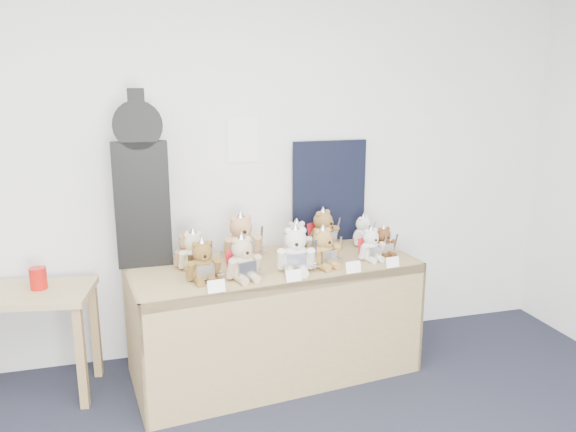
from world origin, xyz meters
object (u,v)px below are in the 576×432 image
object	(u,v)px
teddy_front_left	(242,260)
teddy_back_end	(364,232)
teddy_back_centre_left	(241,240)
teddy_front_end	(384,243)
teddy_front_far_left	(203,263)
side_table	(22,310)
red_cup	(38,278)
teddy_front_right	(323,249)
teddy_front_far_right	(371,246)
teddy_back_far_left	(188,252)
display_table	(278,291)
teddy_back_left	(194,252)
teddy_back_centre_right	(297,240)
teddy_back_right	(323,231)
teddy_front_centre	(296,252)
guitar_case	(141,182)

from	to	relation	value
teddy_front_left	teddy_back_end	size ratio (longest dim) A/B	1.20
teddy_back_centre_left	teddy_back_end	distance (m)	0.91
teddy_front_end	teddy_back_end	size ratio (longest dim) A/B	0.92
teddy_front_far_left	side_table	bearing A→B (deg)	156.61
red_cup	teddy_front_end	xyz separation A→B (m)	(2.18, -0.17, 0.10)
teddy_front_far_left	teddy_front_right	xyz separation A→B (m)	(0.76, 0.06, 0.00)
teddy_front_left	teddy_back_centre_left	distance (m)	0.37
side_table	teddy_back_end	size ratio (longest dim) A/B	3.57
teddy_front_far_left	teddy_front_far_right	world-z (taller)	teddy_front_far_left
side_table	teddy_front_far_left	size ratio (longest dim) A/B	3.16
teddy_front_far_right	teddy_back_centre_left	xyz separation A→B (m)	(-0.82, 0.23, 0.04)
teddy_back_far_left	display_table	bearing A→B (deg)	-27.28
side_table	teddy_back_centre_left	size ratio (longest dim) A/B	2.55
teddy_back_far_left	teddy_front_right	bearing A→B (deg)	-26.90
teddy_back_left	teddy_back_centre_right	size ratio (longest dim) A/B	1.02
display_table	teddy_back_right	distance (m)	0.59
teddy_back_centre_left	teddy_front_far_left	bearing A→B (deg)	-137.46
teddy_back_centre_right	teddy_front_far_left	bearing A→B (deg)	-154.41
side_table	teddy_front_left	bearing A→B (deg)	-6.20
teddy_back_centre_left	teddy_front_centre	bearing A→B (deg)	-56.24
teddy_back_left	side_table	bearing A→B (deg)	167.87
teddy_front_right	teddy_back_far_left	world-z (taller)	teddy_front_right
teddy_front_far_right	teddy_back_centre_right	bearing A→B (deg)	143.10
teddy_front_centre	teddy_back_end	bearing A→B (deg)	44.80
side_table	teddy_back_left	xyz separation A→B (m)	(1.03, -0.11, 0.31)
guitar_case	teddy_front_left	size ratio (longest dim) A/B	3.72
teddy_front_far_left	teddy_back_far_left	size ratio (longest dim) A/B	1.11
side_table	teddy_front_centre	world-z (taller)	teddy_front_centre
teddy_front_centre	teddy_front_left	bearing A→B (deg)	-162.49
display_table	teddy_back_far_left	size ratio (longest dim) A/B	7.56
teddy_back_right	teddy_front_centre	bearing A→B (deg)	-156.75
side_table	red_cup	distance (m)	0.22
display_table	red_cup	distance (m)	1.46
side_table	teddy_front_centre	xyz separation A→B (m)	(1.63, -0.32, 0.33)
teddy_front_end	teddy_back_centre_left	xyz separation A→B (m)	(-0.93, 0.17, 0.05)
teddy_front_left	teddy_back_centre_left	world-z (taller)	teddy_back_centre_left
teddy_front_far_right	teddy_back_centre_left	distance (m)	0.85
display_table	side_table	size ratio (longest dim) A/B	2.15
teddy_front_end	teddy_front_centre	bearing A→B (deg)	-177.11
teddy_back_end	teddy_back_centre_right	bearing A→B (deg)	158.74
guitar_case	teddy_back_far_left	xyz separation A→B (m)	(0.26, -0.11, -0.44)
guitar_case	teddy_front_left	world-z (taller)	guitar_case
teddy_back_centre_left	teddy_front_far_right	bearing A→B (deg)	-21.70
teddy_front_far_left	teddy_back_right	distance (m)	1.00
teddy_front_centre	teddy_back_centre_left	distance (m)	0.43
red_cup	teddy_front_far_left	world-z (taller)	teddy_front_far_left
red_cup	teddy_back_far_left	distance (m)	0.90
teddy_back_far_left	teddy_back_end	bearing A→B (deg)	-4.91
teddy_front_right	teddy_front_end	distance (m)	0.48
side_table	guitar_case	size ratio (longest dim) A/B	0.80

